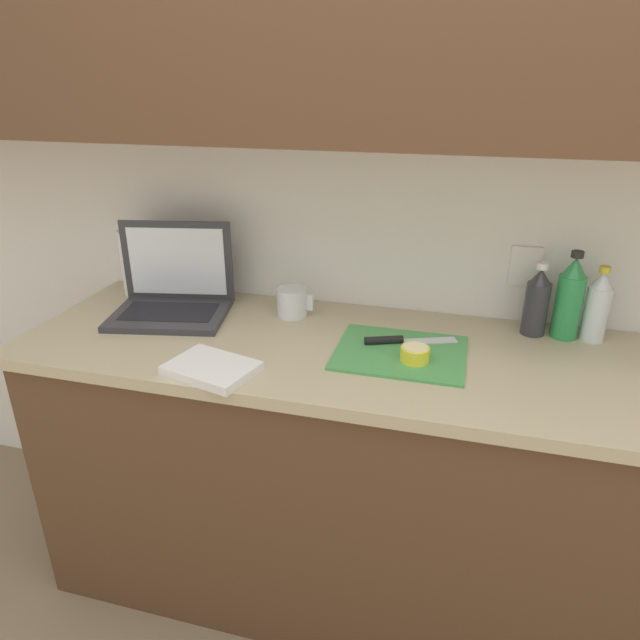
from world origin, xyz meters
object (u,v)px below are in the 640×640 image
bottle_water_clear (537,302)px  knife (395,340)px  laptop (173,293)px  lemon_half_cut (415,354)px  bottle_oil_tall (569,299)px  bottle_green_soda (597,307)px  measuring_cup (292,302)px  paper_towel_roll (138,262)px  cutting_board (400,353)px

bottle_water_clear → knife: bearing=-153.6°
laptop → bottle_water_clear: 1.12m
lemon_half_cut → knife: bearing=125.2°
bottle_oil_tall → bottle_green_soda: bearing=0.0°
bottle_oil_tall → knife: bearing=-157.9°
bottle_green_soda → bottle_oil_tall: bottle_oil_tall is taller
knife → bottle_oil_tall: size_ratio=0.99×
bottle_water_clear → measuring_cup: bottle_water_clear is taller
measuring_cup → paper_towel_roll: size_ratio=0.52×
bottle_oil_tall → measuring_cup: size_ratio=2.20×
bottle_green_soda → paper_towel_roll: size_ratio=0.99×
paper_towel_roll → measuring_cup: bearing=-5.4°
bottle_green_soda → measuring_cup: size_ratio=1.88×
paper_towel_roll → bottle_oil_tall: bearing=-0.1°
knife → bottle_green_soda: (0.55, 0.19, 0.08)m
paper_towel_roll → knife: bearing=-11.7°
lemon_half_cut → bottle_green_soda: 0.56m
paper_towel_roll → bottle_water_clear: bearing=-0.1°
knife → bottle_green_soda: bottle_green_soda is taller
laptop → cutting_board: (0.75, -0.11, -0.06)m
cutting_board → knife: size_ratio=1.37×
laptop → bottle_oil_tall: bearing=-5.4°
measuring_cup → bottle_water_clear: bearing=4.2°
laptop → bottle_water_clear: bearing=-4.9°
lemon_half_cut → bottle_water_clear: bearing=42.0°
lemon_half_cut → bottle_green_soda: bearing=30.7°
bottle_green_soda → cutting_board: bearing=-155.4°
bottle_oil_tall → measuring_cup: bottle_oil_tall is taller
cutting_board → bottle_green_soda: size_ratio=1.59×
bottle_oil_tall → bottle_water_clear: bearing=180.0°
cutting_board → measuring_cup: measuring_cup is taller
bottle_water_clear → measuring_cup: (-0.73, -0.05, -0.05)m
laptop → paper_towel_roll: size_ratio=1.78×
bottle_green_soda → bottle_oil_tall: bearing=-180.0°
knife → lemon_half_cut: lemon_half_cut is taller
laptop → cutting_board: 0.76m
measuring_cup → lemon_half_cut: bearing=-29.1°
bottle_water_clear → cutting_board: bearing=-146.4°
knife → bottle_water_clear: size_ratio=1.18×
lemon_half_cut → paper_towel_roll: bearing=164.0°
measuring_cup → bottle_green_soda: bearing=3.4°
laptop → measuring_cup: (0.38, 0.07, -0.02)m
bottle_oil_tall → paper_towel_roll: size_ratio=1.15×
cutting_board → bottle_green_soda: bearing=24.6°
cutting_board → paper_towel_roll: size_ratio=1.57×
lemon_half_cut → paper_towel_roll: (-0.99, 0.29, 0.08)m
cutting_board → knife: knife is taller
lemon_half_cut → bottle_green_soda: bottle_green_soda is taller
cutting_board → bottle_oil_tall: bearing=28.2°
knife → bottle_water_clear: bottle_water_clear is taller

